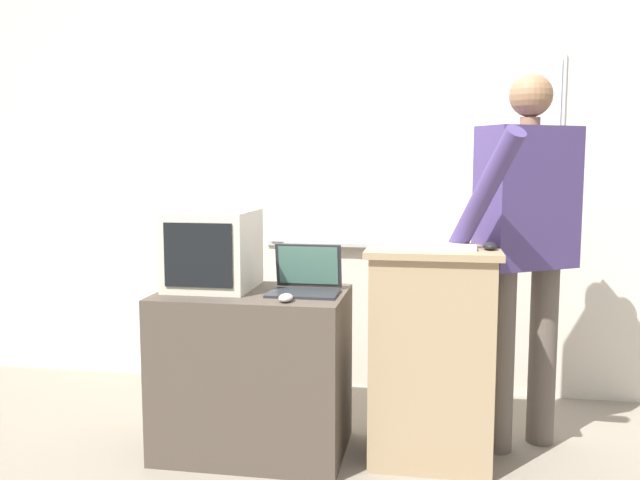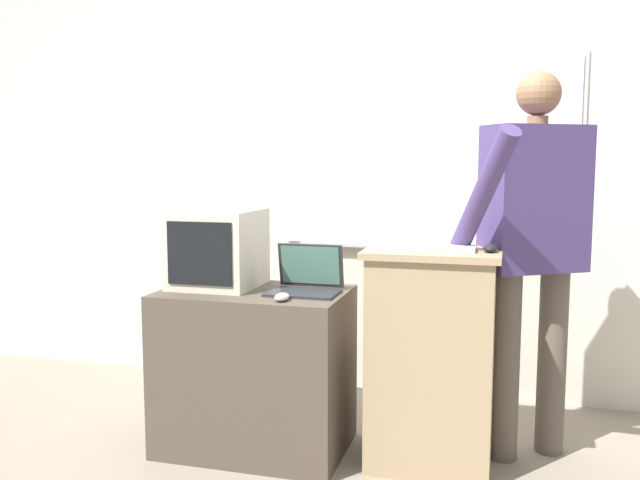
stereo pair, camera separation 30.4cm
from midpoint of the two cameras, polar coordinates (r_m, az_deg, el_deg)
ground_plane at (r=3.08m, az=-2.34°, el=-19.49°), size 30.00×30.00×0.00m
back_wall at (r=4.01m, az=1.57°, el=7.41°), size 6.40×0.17×2.82m
lectern_podium at (r=3.13m, az=6.59°, el=-9.46°), size 0.58×0.49×0.98m
side_desk at (r=3.25m, az=-8.36°, el=-10.95°), size 0.86×0.56×0.76m
person_presenter at (r=3.21m, az=14.43°, el=0.46°), size 0.62×0.75×1.75m
laptop at (r=3.11m, az=-3.99°, el=-3.26°), size 0.32×0.26×0.22m
wireless_keyboard at (r=2.97m, az=6.08°, el=-0.54°), size 0.42×0.14×0.02m
computer_mouse_by_laptop at (r=2.91m, az=-5.91°, el=-4.89°), size 0.06×0.10×0.03m
computer_mouse_by_keyboard at (r=2.97m, az=11.30°, el=-0.51°), size 0.06×0.10×0.03m
crt_monitor at (r=3.25m, az=-11.69°, el=-0.81°), size 0.38×0.41×0.37m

